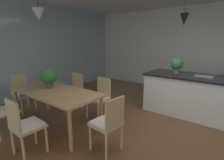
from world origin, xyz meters
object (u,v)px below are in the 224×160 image
at_px(chair_far_left, 74,90).
at_px(potted_plant_on_island, 177,65).
at_px(chair_window_end, 23,91).
at_px(potted_plant_on_table, 49,76).
at_px(chair_kitchen_end, 108,122).
at_px(chair_far_right, 100,97).
at_px(kitchen_island, 198,96).
at_px(chair_near_right, 24,125).
at_px(chair_near_left, 0,110).
at_px(dining_table, 55,94).

height_order(chair_far_left, potted_plant_on_island, potted_plant_on_island).
relative_size(chair_window_end, potted_plant_on_table, 2.08).
xyz_separation_m(chair_kitchen_end, chair_far_right, (-0.89, 0.81, 0.00)).
distance_m(chair_kitchen_end, kitchen_island, 2.34).
distance_m(chair_near_right, chair_far_left, 1.82).
bearing_deg(chair_near_right, chair_kitchen_end, 41.78).
relative_size(chair_kitchen_end, chair_near_left, 1.00).
relative_size(chair_window_end, chair_near_right, 1.00).
bearing_deg(chair_near_right, potted_plant_on_table, 127.94).
height_order(chair_near_left, potted_plant_on_island, potted_plant_on_island).
xyz_separation_m(chair_far_right, potted_plant_on_island, (1.13, 1.40, 0.63)).
relative_size(chair_window_end, kitchen_island, 0.38).
relative_size(chair_far_right, potted_plant_on_island, 2.39).
distance_m(dining_table, chair_near_left, 0.93).
bearing_deg(dining_table, chair_kitchen_end, -0.18).
bearing_deg(chair_window_end, chair_far_left, 41.99).
xyz_separation_m(chair_window_end, kitchen_island, (3.40, 2.21, -0.01)).
relative_size(kitchen_island, potted_plant_on_island, 6.27).
relative_size(chair_far_right, chair_near_left, 1.00).
xyz_separation_m(chair_far_right, chair_far_left, (-0.86, 0.00, 0.00)).
xyz_separation_m(dining_table, chair_window_end, (-1.32, -0.00, -0.18)).
relative_size(dining_table, chair_near_left, 2.18).
xyz_separation_m(dining_table, potted_plant_on_table, (-0.24, 0.05, 0.31)).
xyz_separation_m(chair_window_end, potted_plant_on_table, (1.08, 0.05, 0.49)).
distance_m(chair_near_right, kitchen_island, 3.43).
bearing_deg(potted_plant_on_island, chair_far_left, -144.78).
distance_m(chair_near_right, potted_plant_on_island, 3.28).
distance_m(chair_window_end, kitchen_island, 4.06).
distance_m(dining_table, chair_far_right, 0.93).
height_order(chair_near_right, chair_far_left, same).
distance_m(chair_kitchen_end, potted_plant_on_island, 2.31).
xyz_separation_m(chair_far_left, potted_plant_on_island, (1.99, 1.40, 0.63)).
bearing_deg(dining_table, kitchen_island, 46.62).
xyz_separation_m(chair_near_right, kitchen_island, (1.66, 3.01, -0.01)).
bearing_deg(chair_near_left, chair_near_right, 0.00).
bearing_deg(potted_plant_on_table, chair_near_left, -102.53).
distance_m(chair_window_end, potted_plant_on_island, 3.68).
relative_size(chair_window_end, chair_far_right, 1.00).
distance_m(dining_table, chair_window_end, 1.33).
height_order(chair_window_end, chair_far_right, same).
bearing_deg(chair_far_right, chair_kitchen_end, -42.21).
bearing_deg(potted_plant_on_table, chair_window_end, -177.26).
bearing_deg(chair_near_right, kitchen_island, 61.14).
bearing_deg(chair_kitchen_end, chair_far_left, 155.18).
distance_m(chair_far_right, kitchen_island, 2.17).
xyz_separation_m(chair_kitchen_end, chair_near_left, (-1.75, -0.80, 0.00)).
relative_size(chair_far_left, potted_plant_on_table, 2.08).
distance_m(chair_kitchen_end, chair_far_right, 1.20).
bearing_deg(chair_near_left, chair_window_end, 138.11).
bearing_deg(chair_kitchen_end, potted_plant_on_island, 83.75).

